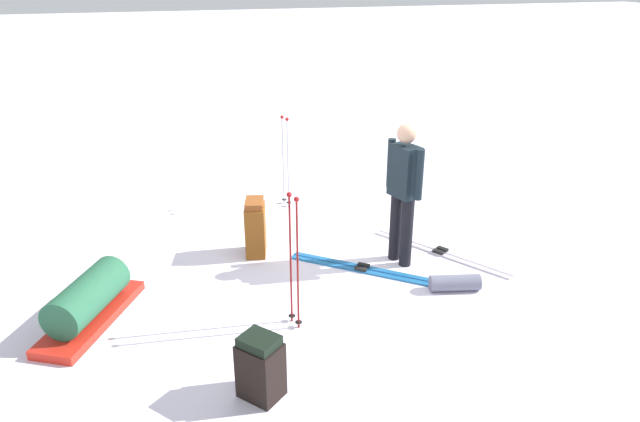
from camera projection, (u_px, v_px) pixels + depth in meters
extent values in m
plane|color=white|center=(320.00, 265.00, 6.92)|extent=(80.00, 80.00, 0.00)
cylinder|color=black|center=(407.00, 232.00, 6.76)|extent=(0.14, 0.14, 0.85)
cylinder|color=black|center=(395.00, 226.00, 6.91)|extent=(0.14, 0.14, 0.85)
cube|color=black|center=(405.00, 171.00, 6.55)|extent=(0.39, 0.31, 0.60)
cylinder|color=black|center=(419.00, 175.00, 6.35)|extent=(0.09, 0.09, 0.58)
cylinder|color=black|center=(391.00, 163.00, 6.72)|extent=(0.09, 0.09, 0.58)
sphere|color=tan|center=(407.00, 133.00, 6.37)|extent=(0.22, 0.22, 0.22)
cube|color=silver|center=(438.00, 254.00, 7.16)|extent=(1.60, 1.09, 0.02)
cube|color=black|center=(438.00, 252.00, 7.15)|extent=(0.15, 0.13, 0.03)
cube|color=silver|center=(442.00, 251.00, 7.23)|extent=(1.60, 1.09, 0.02)
cube|color=black|center=(443.00, 249.00, 7.22)|extent=(0.15, 0.13, 0.03)
cube|color=#1C61A0|center=(361.00, 271.00, 6.76)|extent=(1.18, 1.43, 0.02)
cube|color=black|center=(361.00, 269.00, 6.75)|extent=(0.14, 0.15, 0.03)
cube|color=#1C61A0|center=(363.00, 267.00, 6.85)|extent=(1.18, 1.43, 0.02)
cube|color=black|center=(364.00, 265.00, 6.84)|extent=(0.14, 0.15, 0.03)
cube|color=brown|center=(256.00, 230.00, 7.07)|extent=(0.42, 0.31, 0.63)
cube|color=brown|center=(254.00, 203.00, 6.93)|extent=(0.38, 0.28, 0.08)
cube|color=black|center=(261.00, 371.00, 4.75)|extent=(0.43, 0.42, 0.50)
cube|color=black|center=(259.00, 341.00, 4.63)|extent=(0.39, 0.38, 0.08)
cylinder|color=#ACB4BD|center=(283.00, 162.00, 8.43)|extent=(0.02, 0.02, 1.28)
sphere|color=#A51919|center=(282.00, 117.00, 8.16)|extent=(0.05, 0.05, 0.05)
cylinder|color=black|center=(284.00, 199.00, 8.66)|extent=(0.07, 0.07, 0.01)
cylinder|color=#ACB4BD|center=(288.00, 165.00, 8.32)|extent=(0.02, 0.02, 1.28)
sphere|color=#A51919|center=(287.00, 119.00, 8.05)|extent=(0.05, 0.05, 0.05)
cylinder|color=black|center=(289.00, 203.00, 8.55)|extent=(0.07, 0.07, 0.01)
cylinder|color=maroon|center=(291.00, 262.00, 5.58)|extent=(0.02, 0.02, 1.34)
sphere|color=#A51919|center=(289.00, 195.00, 5.30)|extent=(0.05, 0.05, 0.05)
cylinder|color=black|center=(292.00, 316.00, 5.82)|extent=(0.07, 0.07, 0.01)
cylinder|color=maroon|center=(298.00, 268.00, 5.47)|extent=(0.02, 0.02, 1.34)
sphere|color=#A51919|center=(296.00, 199.00, 5.20)|extent=(0.05, 0.05, 0.05)
cylinder|color=black|center=(299.00, 322.00, 5.71)|extent=(0.07, 0.07, 0.01)
cube|color=red|center=(91.00, 317.00, 5.82)|extent=(1.43, 1.03, 0.09)
cylinder|color=#276042|center=(88.00, 296.00, 5.73)|extent=(1.04, 0.80, 0.40)
cylinder|color=slate|center=(455.00, 283.00, 6.35)|extent=(0.30, 0.58, 0.18)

